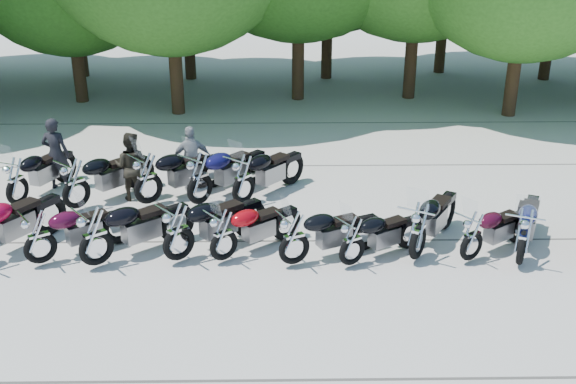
{
  "coord_description": "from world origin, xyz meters",
  "views": [
    {
      "loc": [
        -0.19,
        -10.98,
        6.27
      ],
      "look_at": [
        0.0,
        1.5,
        1.1
      ],
      "focal_mm": 42.0,
      "sensor_mm": 36.0,
      "label": 1
    }
  ],
  "objects_px": {
    "motorcycle_4": "(178,231)",
    "motorcycle_13": "(16,180)",
    "motorcycle_7": "(352,240)",
    "rider_2": "(192,159)",
    "motorcycle_6": "(294,237)",
    "motorcycle_16": "(199,177)",
    "motorcycle_15": "(147,177)",
    "rider_1": "(131,166)",
    "motorcycle_8": "(419,230)",
    "motorcycle_3": "(95,235)",
    "motorcycle_2": "(39,236)",
    "rider_0": "(56,154)",
    "motorcycle_9": "(473,235)",
    "motorcycle_17": "(243,178)",
    "motorcycle_10": "(523,235)",
    "motorcycle_14": "(75,182)",
    "motorcycle_5": "(223,234)"
  },
  "relations": [
    {
      "from": "motorcycle_4",
      "to": "motorcycle_13",
      "type": "distance_m",
      "value": 4.91
    },
    {
      "from": "motorcycle_7",
      "to": "rider_2",
      "type": "relative_size",
      "value": 1.26
    },
    {
      "from": "motorcycle_6",
      "to": "motorcycle_16",
      "type": "bearing_deg",
      "value": 10.44
    },
    {
      "from": "motorcycle_15",
      "to": "motorcycle_7",
      "type": "bearing_deg",
      "value": -163.78
    },
    {
      "from": "motorcycle_6",
      "to": "rider_1",
      "type": "distance_m",
      "value": 5.03
    },
    {
      "from": "motorcycle_8",
      "to": "rider_2",
      "type": "bearing_deg",
      "value": -6.1
    },
    {
      "from": "motorcycle_3",
      "to": "motorcycle_2",
      "type": "bearing_deg",
      "value": 45.68
    },
    {
      "from": "motorcycle_13",
      "to": "rider_0",
      "type": "bearing_deg",
      "value": -95.48
    },
    {
      "from": "motorcycle_9",
      "to": "rider_0",
      "type": "xyz_separation_m",
      "value": [
        -9.1,
        3.98,
        0.31
      ]
    },
    {
      "from": "motorcycle_2",
      "to": "motorcycle_17",
      "type": "xyz_separation_m",
      "value": [
        3.74,
        2.82,
        0.06
      ]
    },
    {
      "from": "motorcycle_15",
      "to": "rider_1",
      "type": "bearing_deg",
      "value": 6.27
    },
    {
      "from": "motorcycle_7",
      "to": "rider_1",
      "type": "xyz_separation_m",
      "value": [
        -4.82,
        3.42,
        0.24
      ]
    },
    {
      "from": "motorcycle_13",
      "to": "motorcycle_15",
      "type": "relative_size",
      "value": 0.93
    },
    {
      "from": "motorcycle_8",
      "to": "motorcycle_10",
      "type": "height_order",
      "value": "motorcycle_8"
    },
    {
      "from": "motorcycle_9",
      "to": "rider_0",
      "type": "height_order",
      "value": "rider_0"
    },
    {
      "from": "motorcycle_8",
      "to": "motorcycle_13",
      "type": "relative_size",
      "value": 1.02
    },
    {
      "from": "motorcycle_8",
      "to": "rider_1",
      "type": "distance_m",
      "value": 6.9
    },
    {
      "from": "motorcycle_9",
      "to": "motorcycle_13",
      "type": "relative_size",
      "value": 0.89
    },
    {
      "from": "motorcycle_10",
      "to": "motorcycle_13",
      "type": "distance_m",
      "value": 11.02
    },
    {
      "from": "motorcycle_6",
      "to": "motorcycle_14",
      "type": "bearing_deg",
      "value": 35.61
    },
    {
      "from": "motorcycle_8",
      "to": "rider_1",
      "type": "xyz_separation_m",
      "value": [
        -6.11,
        3.19,
        0.15
      ]
    },
    {
      "from": "motorcycle_7",
      "to": "motorcycle_16",
      "type": "distance_m",
      "value": 4.35
    },
    {
      "from": "motorcycle_17",
      "to": "rider_2",
      "type": "relative_size",
      "value": 1.5
    },
    {
      "from": "motorcycle_10",
      "to": "motorcycle_13",
      "type": "relative_size",
      "value": 0.99
    },
    {
      "from": "motorcycle_4",
      "to": "motorcycle_8",
      "type": "height_order",
      "value": "motorcycle_4"
    },
    {
      "from": "motorcycle_9",
      "to": "motorcycle_13",
      "type": "height_order",
      "value": "motorcycle_13"
    },
    {
      "from": "motorcycle_17",
      "to": "motorcycle_10",
      "type": "bearing_deg",
      "value": -168.45
    },
    {
      "from": "motorcycle_6",
      "to": "motorcycle_2",
      "type": "bearing_deg",
      "value": 63.41
    },
    {
      "from": "motorcycle_16",
      "to": "motorcycle_7",
      "type": "bearing_deg",
      "value": 178.71
    },
    {
      "from": "motorcycle_5",
      "to": "motorcycle_14",
      "type": "height_order",
      "value": "motorcycle_14"
    },
    {
      "from": "motorcycle_10",
      "to": "rider_2",
      "type": "bearing_deg",
      "value": -5.49
    },
    {
      "from": "motorcycle_8",
      "to": "motorcycle_17",
      "type": "distance_m",
      "value": 4.44
    },
    {
      "from": "motorcycle_4",
      "to": "rider_1",
      "type": "bearing_deg",
      "value": -15.45
    },
    {
      "from": "motorcycle_2",
      "to": "motorcycle_3",
      "type": "xyz_separation_m",
      "value": [
        1.09,
        -0.1,
        0.06
      ]
    },
    {
      "from": "motorcycle_8",
      "to": "rider_0",
      "type": "relative_size",
      "value": 1.34
    },
    {
      "from": "motorcycle_4",
      "to": "motorcycle_2",
      "type": "bearing_deg",
      "value": 50.98
    },
    {
      "from": "motorcycle_4",
      "to": "motorcycle_9",
      "type": "distance_m",
      "value": 5.63
    },
    {
      "from": "motorcycle_14",
      "to": "motorcycle_16",
      "type": "distance_m",
      "value": 2.77
    },
    {
      "from": "motorcycle_3",
      "to": "motorcycle_6",
      "type": "distance_m",
      "value": 3.74
    },
    {
      "from": "motorcycle_9",
      "to": "motorcycle_10",
      "type": "relative_size",
      "value": 0.89
    },
    {
      "from": "motorcycle_3",
      "to": "motorcycle_8",
      "type": "bearing_deg",
      "value": -127.51
    },
    {
      "from": "motorcycle_5",
      "to": "motorcycle_13",
      "type": "relative_size",
      "value": 0.92
    },
    {
      "from": "motorcycle_15",
      "to": "motorcycle_14",
      "type": "bearing_deg",
      "value": 59.13
    },
    {
      "from": "motorcycle_13",
      "to": "motorcycle_14",
      "type": "height_order",
      "value": "motorcycle_14"
    },
    {
      "from": "rider_2",
      "to": "motorcycle_13",
      "type": "bearing_deg",
      "value": -0.98
    },
    {
      "from": "motorcycle_7",
      "to": "motorcycle_15",
      "type": "bearing_deg",
      "value": 23.46
    },
    {
      "from": "motorcycle_4",
      "to": "motorcycle_17",
      "type": "xyz_separation_m",
      "value": [
        1.12,
        2.74,
        0.01
      ]
    },
    {
      "from": "motorcycle_7",
      "to": "motorcycle_2",
      "type": "bearing_deg",
      "value": 56.3
    },
    {
      "from": "motorcycle_13",
      "to": "motorcycle_17",
      "type": "bearing_deg",
      "value": -158.2
    },
    {
      "from": "motorcycle_6",
      "to": "motorcycle_7",
      "type": "bearing_deg",
      "value": -117.6
    }
  ]
}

